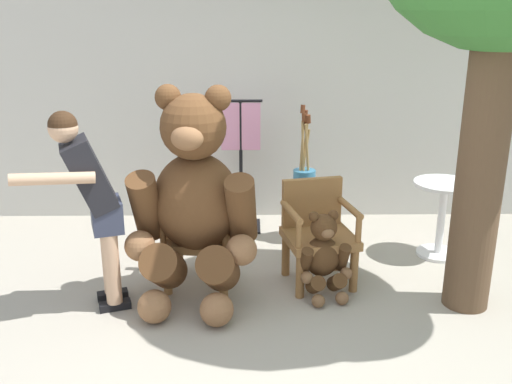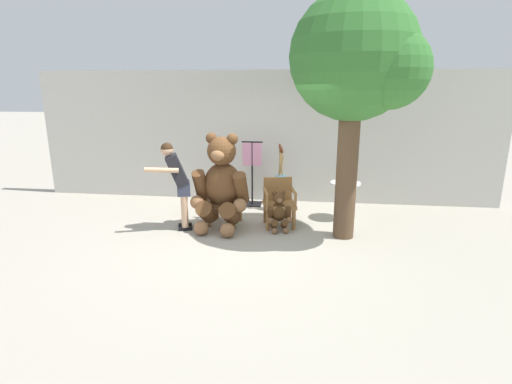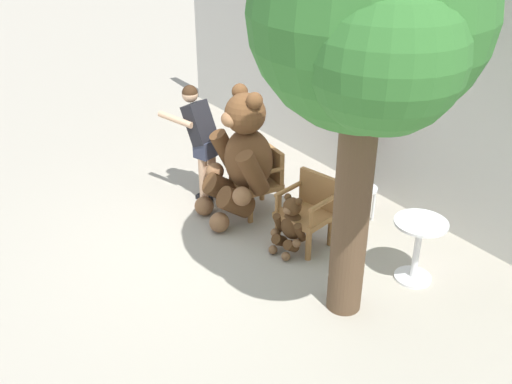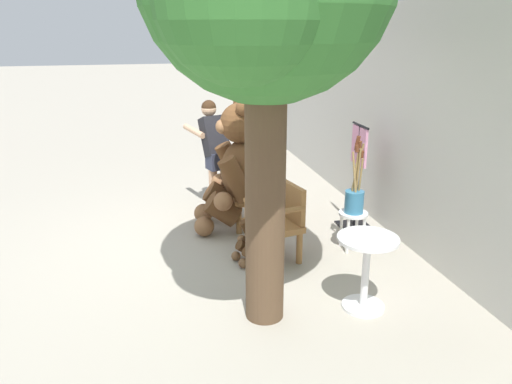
{
  "view_description": "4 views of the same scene",
  "coord_description": "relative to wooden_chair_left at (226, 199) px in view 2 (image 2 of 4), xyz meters",
  "views": [
    {
      "loc": [
        -0.08,
        -3.73,
        2.24
      ],
      "look_at": [
        -0.03,
        0.32,
        0.92
      ],
      "focal_mm": 40.0,
      "sensor_mm": 36.0,
      "label": 1
    },
    {
      "loc": [
        0.95,
        -6.22,
        2.48
      ],
      "look_at": [
        0.13,
        0.25,
        0.74
      ],
      "focal_mm": 28.0,
      "sensor_mm": 36.0,
      "label": 2
    },
    {
      "loc": [
        4.9,
        -3.06,
        3.75
      ],
      "look_at": [
        0.16,
        0.2,
        0.7
      ],
      "focal_mm": 40.0,
      "sensor_mm": 36.0,
      "label": 3
    },
    {
      "loc": [
        5.48,
        -0.72,
        2.54
      ],
      "look_at": [
        -0.25,
        0.63,
        0.56
      ],
      "focal_mm": 35.0,
      "sensor_mm": 36.0,
      "label": 4
    }
  ],
  "objects": [
    {
      "name": "ground_plane",
      "position": [
        0.49,
        -0.72,
        -0.46
      ],
      "size": [
        60.0,
        60.0,
        0.0
      ],
      "primitive_type": "plane",
      "color": "#A8A091"
    },
    {
      "name": "clothing_display_stand",
      "position": [
        0.32,
        1.23,
        0.26
      ],
      "size": [
        0.44,
        0.4,
        1.36
      ],
      "color": "black",
      "rests_on": "ground"
    },
    {
      "name": "person_visitor",
      "position": [
        -0.75,
        -0.44,
        0.46
      ],
      "size": [
        0.71,
        0.64,
        1.55
      ],
      "color": "black",
      "rests_on": "ground"
    },
    {
      "name": "wooden_chair_left",
      "position": [
        0.0,
        0.0,
        0.0
      ],
      "size": [
        0.61,
        0.58,
        0.86
      ],
      "color": "olive",
      "rests_on": "ground"
    },
    {
      "name": "teddy_bear_large",
      "position": [
        -0.02,
        -0.27,
        0.37
      ],
      "size": [
        1.03,
        1.01,
        1.7
      ],
      "color": "brown",
      "rests_on": "ground"
    },
    {
      "name": "round_side_table",
      "position": [
        2.19,
        0.5,
        -0.01
      ],
      "size": [
        0.56,
        0.56,
        0.72
      ],
      "color": "white",
      "rests_on": "ground"
    },
    {
      "name": "patio_tree",
      "position": [
        2.19,
        -0.49,
        2.36
      ],
      "size": [
        2.06,
        1.96,
        3.89
      ],
      "color": "brown",
      "rests_on": "ground"
    },
    {
      "name": "back_wall",
      "position": [
        0.49,
        1.68,
        0.94
      ],
      "size": [
        10.0,
        0.16,
        2.8
      ],
      "primitive_type": "cube",
      "color": "beige",
      "rests_on": "ground"
    },
    {
      "name": "teddy_bear_small",
      "position": [
        1.0,
        -0.28,
        -0.11
      ],
      "size": [
        0.44,
        0.44,
        0.72
      ],
      "color": "#4C3019",
      "rests_on": "ground"
    },
    {
      "name": "wooden_chair_right",
      "position": [
        0.98,
        -0.0,
        0.0
      ],
      "size": [
        0.66,
        0.63,
        0.86
      ],
      "color": "olive",
      "rests_on": "ground"
    },
    {
      "name": "brush_bucket",
      "position": [
        0.95,
        0.92,
        0.2
      ],
      "size": [
        0.22,
        0.22,
        0.9
      ],
      "color": "teal",
      "rests_on": "white_stool"
    },
    {
      "name": "white_stool",
      "position": [
        0.95,
        0.92,
        -0.11
      ],
      "size": [
        0.34,
        0.34,
        0.46
      ],
      "color": "white",
      "rests_on": "ground"
    }
  ]
}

